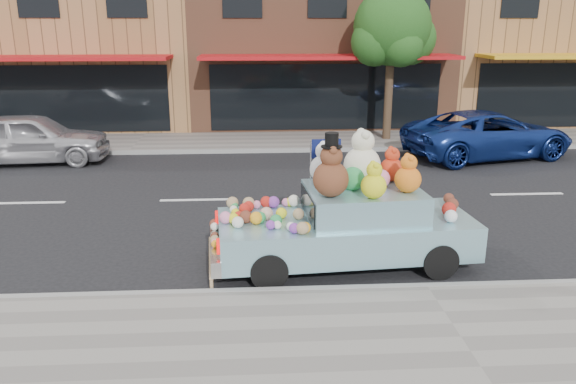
{
  "coord_description": "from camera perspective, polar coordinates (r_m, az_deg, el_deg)",
  "views": [
    {
      "loc": [
        -2.63,
        -12.79,
        4.02
      ],
      "look_at": [
        -2.08,
        -3.61,
        1.25
      ],
      "focal_mm": 35.0,
      "sensor_mm": 36.0,
      "label": 1
    }
  ],
  "objects": [
    {
      "name": "car_blue",
      "position": [
        18.52,
        19.67,
        5.55
      ],
      "size": [
        5.65,
        3.58,
        1.45
      ],
      "primitive_type": "imported",
      "rotation": [
        0.0,
        0.0,
        1.81
      ],
      "color": "navy",
      "rests_on": "ground"
    },
    {
      "name": "art_car",
      "position": [
        9.63,
        5.99,
        -2.69
      ],
      "size": [
        4.6,
        2.08,
        2.39
      ],
      "rotation": [
        0.0,
        0.0,
        0.08
      ],
      "color": "black",
      "rests_on": "ground"
    },
    {
      "name": "near_kerb",
      "position": [
        9.12,
        13.9,
        -9.47
      ],
      "size": [
        60.0,
        0.12,
        0.13
      ],
      "primitive_type": "cube",
      "color": "gray",
      "rests_on": "ground"
    },
    {
      "name": "far_kerb",
      "position": [
        18.41,
        4.9,
        4.3
      ],
      "size": [
        60.0,
        0.12,
        0.13
      ],
      "primitive_type": "cube",
      "color": "gray",
      "rests_on": "ground"
    },
    {
      "name": "ground",
      "position": [
        13.66,
        7.85,
        -0.51
      ],
      "size": [
        120.0,
        120.0,
        0.0
      ],
      "primitive_type": "plane",
      "color": "black",
      "rests_on": "ground"
    },
    {
      "name": "near_sidewalk",
      "position": [
        7.88,
        17.13,
        -14.23
      ],
      "size": [
        60.0,
        3.0,
        0.12
      ],
      "primitive_type": "cube",
      "color": "gray",
      "rests_on": "ground"
    },
    {
      "name": "car_silver",
      "position": [
        18.37,
        -24.61,
        5.0
      ],
      "size": [
        4.52,
        2.06,
        1.5
      ],
      "primitive_type": "imported",
      "rotation": [
        0.0,
        0.0,
        1.64
      ],
      "color": "silver",
      "rests_on": "ground"
    },
    {
      "name": "storefront_left",
      "position": [
        25.84,
        -20.7,
        14.91
      ],
      "size": [
        10.0,
        9.8,
        7.3
      ],
      "color": "#A06E43",
      "rests_on": "ground"
    },
    {
      "name": "far_sidewalk",
      "position": [
        19.86,
        4.29,
        5.22
      ],
      "size": [
        60.0,
        3.0,
        0.12
      ],
      "primitive_type": "cube",
      "color": "gray",
      "rests_on": "ground"
    },
    {
      "name": "storefront_right",
      "position": [
        27.79,
        24.46,
        14.56
      ],
      "size": [
        10.0,
        9.8,
        7.3
      ],
      "color": "#A06E43",
      "rests_on": "ground"
    },
    {
      "name": "storefront_mid",
      "position": [
        24.9,
        2.77,
        15.89
      ],
      "size": [
        10.0,
        9.8,
        7.3
      ],
      "color": "#91593D",
      "rests_on": "ground"
    },
    {
      "name": "street_tree",
      "position": [
        19.89,
        10.53,
        15.56
      ],
      "size": [
        3.0,
        2.7,
        5.22
      ],
      "color": "#38281C",
      "rests_on": "ground"
    }
  ]
}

